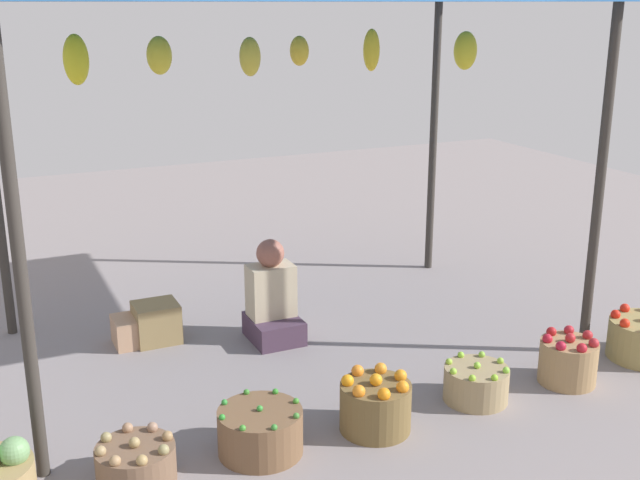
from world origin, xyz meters
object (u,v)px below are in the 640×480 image
at_px(basket_red_apples, 568,361).
at_px(basket_potatoes, 136,463).
at_px(wooden_crate_stacked_rear, 141,329).
at_px(basket_limes, 476,383).
at_px(vendor_person, 272,302).
at_px(basket_oranges, 375,405).
at_px(basket_green_chilies, 260,431).
at_px(wooden_crate_near_vendor, 157,322).

bearing_deg(basket_red_apples, basket_potatoes, 178.83).
bearing_deg(wooden_crate_stacked_rear, basket_potatoes, -103.25).
xyz_separation_m(basket_limes, basket_red_apples, (0.70, -0.05, 0.04)).
xyz_separation_m(basket_potatoes, basket_limes, (2.18, -0.01, 0.00)).
xyz_separation_m(vendor_person, basket_oranges, (0.07, -1.51, -0.14)).
relative_size(vendor_person, basket_green_chilies, 1.61).
relative_size(basket_potatoes, basket_limes, 1.02).
height_order(basket_green_chilies, basket_red_apples, basket_red_apples).
bearing_deg(basket_green_chilies, basket_oranges, -4.21).
relative_size(vendor_person, basket_oranges, 1.83).
bearing_deg(basket_limes, vendor_person, 119.72).
height_order(basket_red_apples, wooden_crate_near_vendor, basket_red_apples).
xyz_separation_m(basket_green_chilies, basket_red_apples, (2.18, -0.05, 0.02)).
distance_m(vendor_person, basket_potatoes, 1.99).
bearing_deg(wooden_crate_near_vendor, wooden_crate_stacked_rear, 168.53).
relative_size(basket_oranges, wooden_crate_near_vendor, 1.32).
xyz_separation_m(basket_green_chilies, wooden_crate_near_vendor, (-0.17, 1.77, 0.02)).
bearing_deg(basket_potatoes, vendor_person, 46.99).
height_order(basket_potatoes, wooden_crate_near_vendor, wooden_crate_near_vendor).
distance_m(basket_potatoes, wooden_crate_stacked_rear, 1.84).
height_order(basket_green_chilies, basket_limes, basket_green_chilies).
relative_size(basket_oranges, basket_limes, 1.03).
bearing_deg(wooden_crate_stacked_rear, basket_oranges, -61.78).
bearing_deg(wooden_crate_near_vendor, basket_oranges, -64.36).
bearing_deg(basket_green_chilies, basket_potatoes, 179.36).
relative_size(wooden_crate_near_vendor, wooden_crate_stacked_rear, 0.81).
relative_size(basket_limes, wooden_crate_near_vendor, 1.28).
height_order(vendor_person, wooden_crate_near_vendor, vendor_person).
distance_m(basket_potatoes, basket_green_chilies, 0.70).
bearing_deg(basket_green_chilies, basket_red_apples, -1.34).
xyz_separation_m(basket_green_chilies, wooden_crate_stacked_rear, (-0.28, 1.80, -0.03)).
bearing_deg(basket_limes, basket_potatoes, 179.79).
height_order(basket_limes, wooden_crate_stacked_rear, basket_limes).
bearing_deg(basket_oranges, wooden_crate_stacked_rear, 118.22).
bearing_deg(basket_oranges, basket_green_chilies, 175.79).
distance_m(vendor_person, basket_green_chilies, 1.60).
distance_m(basket_green_chilies, wooden_crate_stacked_rear, 1.82).
distance_m(basket_green_chilies, basket_oranges, 0.71).
bearing_deg(basket_limes, wooden_crate_near_vendor, 132.77).
xyz_separation_m(basket_limes, wooden_crate_near_vendor, (-1.64, 1.77, 0.04)).
bearing_deg(basket_green_chilies, basket_limes, 0.00).
relative_size(basket_limes, basket_red_apples, 1.09).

